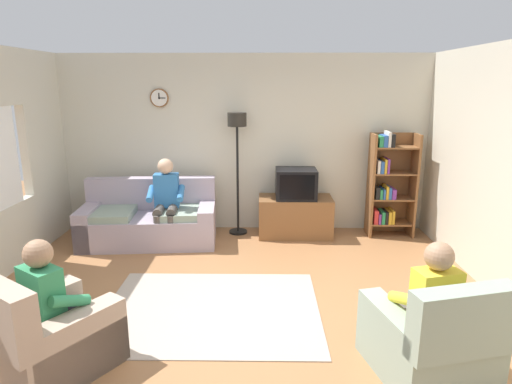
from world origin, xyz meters
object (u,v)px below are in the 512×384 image
object	(u,v)px
couch	(149,221)
person_on_couch	(166,198)
tv_stand	(295,216)
floor_lamp	(237,140)
armchair_near_window	(48,338)
bookshelf	(388,184)
person_in_left_armchair	(54,298)
armchair_near_bookshelf	(430,342)
person_in_right_armchair	(427,300)
tv	(296,184)

from	to	relation	value
couch	person_on_couch	size ratio (longest dim) A/B	1.58
tv_stand	floor_lamp	world-z (taller)	floor_lamp
couch	armchair_near_window	size ratio (longest dim) A/B	1.67
bookshelf	person_in_left_armchair	distance (m)	4.83
tv_stand	bookshelf	bearing A→B (deg)	2.83
tv_stand	armchair_near_bookshelf	distance (m)	3.38
couch	person_in_right_armchair	size ratio (longest dim) A/B	1.75
couch	tv_stand	size ratio (longest dim) A/B	1.78
floor_lamp	armchair_near_window	world-z (taller)	floor_lamp
tv_stand	person_in_left_armchair	world-z (taller)	person_in_left_armchair
person_in_left_armchair	person_on_couch	bearing A→B (deg)	83.86
person_in_right_armchair	floor_lamp	bearing A→B (deg)	116.99
floor_lamp	armchair_near_window	bearing A→B (deg)	-111.55
tv	armchair_near_bookshelf	distance (m)	3.40
bookshelf	person_on_couch	distance (m)	3.30
tv	armchair_near_window	distance (m)	3.96
bookshelf	person_in_right_armchair	size ratio (longest dim) A/B	1.42
armchair_near_window	armchair_near_bookshelf	bearing A→B (deg)	-0.15
floor_lamp	person_in_left_armchair	world-z (taller)	floor_lamp
tv_stand	person_on_couch	xyz separation A→B (m)	(-1.86, -0.43, 0.40)
tv	armchair_near_window	bearing A→B (deg)	-124.19
armchair_near_bookshelf	tv	bearing A→B (deg)	104.20
armchair_near_window	person_on_couch	size ratio (longest dim) A/B	0.95
bookshelf	person_in_right_armchair	world-z (taller)	bookshelf
armchair_near_bookshelf	bookshelf	bearing A→B (deg)	80.29
tv	person_in_left_armchair	distance (m)	3.84
tv	person_in_right_armchair	xyz separation A→B (m)	(0.80, -3.17, -0.21)
couch	bookshelf	world-z (taller)	bookshelf
tv	person_in_right_armchair	bearing A→B (deg)	-75.79
couch	person_in_left_armchair	size ratio (longest dim) A/B	1.75
tv	person_on_couch	size ratio (longest dim) A/B	0.48
armchair_near_bookshelf	person_on_couch	distance (m)	3.94
person_in_left_armchair	tv_stand	bearing A→B (deg)	56.01
armchair_near_window	person_in_left_armchair	bearing A→B (deg)	56.00
person_in_left_armchair	couch	bearing A→B (deg)	89.73
tv	floor_lamp	distance (m)	1.09
person_on_couch	couch	bearing A→B (deg)	158.89
tv	tv_stand	bearing A→B (deg)	90.00
armchair_near_bookshelf	person_on_couch	bearing A→B (deg)	133.26
person_on_couch	tv	bearing A→B (deg)	12.30
couch	armchair_near_bookshelf	size ratio (longest dim) A/B	1.87
floor_lamp	person_in_right_armchair	xyz separation A→B (m)	(1.68, -3.29, -0.85)
person_on_couch	person_in_left_armchair	size ratio (longest dim) A/B	1.11
person_in_left_armchair	person_in_right_armchair	size ratio (longest dim) A/B	1.00
floor_lamp	person_on_couch	bearing A→B (deg)	-151.75
floor_lamp	person_on_couch	distance (m)	1.35
person_on_couch	person_in_right_armchair	xyz separation A→B (m)	(2.66, -2.76, -0.09)
floor_lamp	armchair_near_bookshelf	world-z (taller)	floor_lamp
armchair_near_bookshelf	person_in_right_armchair	world-z (taller)	person_in_right_armchair
armchair_near_window	person_on_couch	bearing A→B (deg)	83.02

